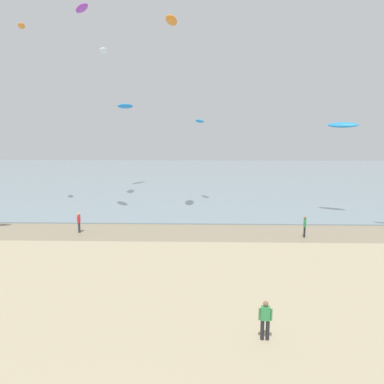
{
  "coord_description": "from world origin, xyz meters",
  "views": [
    {
      "loc": [
        3.05,
        -7.46,
        8.74
      ],
      "look_at": [
        2.52,
        12.02,
        5.49
      ],
      "focal_mm": 35.79,
      "sensor_mm": 36.0,
      "label": 1
    }
  ],
  "objects_px": {
    "person_nearest_camera": "(305,226)",
    "kite_aloft_1": "(104,51)",
    "kite_aloft_7": "(343,125)",
    "kite_aloft_3": "(82,8)",
    "kite_aloft_6": "(171,20)",
    "person_mid_beach": "(79,222)",
    "person_by_waterline": "(265,319)",
    "kite_aloft_5": "(22,26)",
    "kite_aloft_0": "(125,106)",
    "kite_aloft_9": "(200,121)"
  },
  "relations": [
    {
      "from": "kite_aloft_6",
      "to": "person_mid_beach",
      "type": "bearing_deg",
      "value": 126.41
    },
    {
      "from": "kite_aloft_7",
      "to": "kite_aloft_9",
      "type": "height_order",
      "value": "kite_aloft_9"
    },
    {
      "from": "kite_aloft_3",
      "to": "kite_aloft_0",
      "type": "bearing_deg",
      "value": -29.0
    },
    {
      "from": "kite_aloft_3",
      "to": "kite_aloft_7",
      "type": "height_order",
      "value": "kite_aloft_3"
    },
    {
      "from": "kite_aloft_0",
      "to": "kite_aloft_9",
      "type": "bearing_deg",
      "value": -110.96
    },
    {
      "from": "person_nearest_camera",
      "to": "kite_aloft_9",
      "type": "xyz_separation_m",
      "value": [
        -8.65,
        13.99,
        8.64
      ]
    },
    {
      "from": "kite_aloft_0",
      "to": "kite_aloft_5",
      "type": "bearing_deg",
      "value": -179.11
    },
    {
      "from": "kite_aloft_7",
      "to": "person_mid_beach",
      "type": "bearing_deg",
      "value": 41.91
    },
    {
      "from": "person_nearest_camera",
      "to": "kite_aloft_0",
      "type": "height_order",
      "value": "kite_aloft_0"
    },
    {
      "from": "kite_aloft_0",
      "to": "kite_aloft_3",
      "type": "relative_size",
      "value": 1.22
    },
    {
      "from": "person_nearest_camera",
      "to": "person_mid_beach",
      "type": "height_order",
      "value": "same"
    },
    {
      "from": "kite_aloft_5",
      "to": "kite_aloft_6",
      "type": "relative_size",
      "value": 0.66
    },
    {
      "from": "person_mid_beach",
      "to": "kite_aloft_0",
      "type": "xyz_separation_m",
      "value": [
        -0.66,
        24.63,
        10.97
      ]
    },
    {
      "from": "kite_aloft_7",
      "to": "person_nearest_camera",
      "type": "bearing_deg",
      "value": 81.74
    },
    {
      "from": "person_mid_beach",
      "to": "kite_aloft_9",
      "type": "relative_size",
      "value": 0.78
    },
    {
      "from": "kite_aloft_5",
      "to": "kite_aloft_0",
      "type": "bearing_deg",
      "value": 131.56
    },
    {
      "from": "person_mid_beach",
      "to": "kite_aloft_3",
      "type": "bearing_deg",
      "value": 93.94
    },
    {
      "from": "kite_aloft_3",
      "to": "kite_aloft_6",
      "type": "height_order",
      "value": "kite_aloft_3"
    },
    {
      "from": "kite_aloft_0",
      "to": "kite_aloft_7",
      "type": "xyz_separation_m",
      "value": [
        24.56,
        -18.32,
        -2.82
      ]
    },
    {
      "from": "person_by_waterline",
      "to": "kite_aloft_6",
      "type": "height_order",
      "value": "kite_aloft_6"
    },
    {
      "from": "person_nearest_camera",
      "to": "kite_aloft_0",
      "type": "relative_size",
      "value": 0.5
    },
    {
      "from": "kite_aloft_5",
      "to": "kite_aloft_9",
      "type": "relative_size",
      "value": 0.96
    },
    {
      "from": "kite_aloft_6",
      "to": "kite_aloft_5",
      "type": "bearing_deg",
      "value": 76.91
    },
    {
      "from": "person_by_waterline",
      "to": "kite_aloft_1",
      "type": "distance_m",
      "value": 37.2
    },
    {
      "from": "person_by_waterline",
      "to": "kite_aloft_9",
      "type": "distance_m",
      "value": 30.84
    },
    {
      "from": "kite_aloft_5",
      "to": "kite_aloft_6",
      "type": "bearing_deg",
      "value": 53.76
    },
    {
      "from": "person_nearest_camera",
      "to": "kite_aloft_5",
      "type": "xyz_separation_m",
      "value": [
        -26.69,
        10.1,
        18.05
      ]
    },
    {
      "from": "kite_aloft_0",
      "to": "kite_aloft_7",
      "type": "bearing_deg",
      "value": -100.66
    },
    {
      "from": "kite_aloft_3",
      "to": "kite_aloft_6",
      "type": "distance_m",
      "value": 7.99
    },
    {
      "from": "kite_aloft_5",
      "to": "person_nearest_camera",
      "type": "bearing_deg",
      "value": 46.0
    },
    {
      "from": "person_mid_beach",
      "to": "kite_aloft_5",
      "type": "relative_size",
      "value": 0.82
    },
    {
      "from": "kite_aloft_7",
      "to": "kite_aloft_9",
      "type": "distance_m",
      "value": 15.36
    },
    {
      "from": "kite_aloft_6",
      "to": "person_by_waterline",
      "type": "bearing_deg",
      "value": -166.05
    },
    {
      "from": "kite_aloft_6",
      "to": "kite_aloft_3",
      "type": "bearing_deg",
      "value": 97.4
    },
    {
      "from": "kite_aloft_0",
      "to": "kite_aloft_5",
      "type": "relative_size",
      "value": 1.63
    },
    {
      "from": "kite_aloft_6",
      "to": "kite_aloft_1",
      "type": "bearing_deg",
      "value": 45.06
    },
    {
      "from": "kite_aloft_1",
      "to": "person_by_waterline",
      "type": "bearing_deg",
      "value": 18.13
    },
    {
      "from": "person_nearest_camera",
      "to": "kite_aloft_6",
      "type": "distance_m",
      "value": 21.8
    },
    {
      "from": "person_mid_beach",
      "to": "person_by_waterline",
      "type": "relative_size",
      "value": 1.0
    },
    {
      "from": "person_nearest_camera",
      "to": "kite_aloft_5",
      "type": "height_order",
      "value": "kite_aloft_5"
    },
    {
      "from": "person_mid_beach",
      "to": "kite_aloft_1",
      "type": "relative_size",
      "value": 0.57
    },
    {
      "from": "kite_aloft_5",
      "to": "kite_aloft_6",
      "type": "xyz_separation_m",
      "value": [
        15.49,
        -3.57,
        -0.53
      ]
    },
    {
      "from": "kite_aloft_0",
      "to": "kite_aloft_1",
      "type": "distance_m",
      "value": 12.04
    },
    {
      "from": "person_mid_beach",
      "to": "kite_aloft_5",
      "type": "distance_m",
      "value": 21.74
    },
    {
      "from": "kite_aloft_7",
      "to": "kite_aloft_3",
      "type": "bearing_deg",
      "value": 31.24
    },
    {
      "from": "person_mid_beach",
      "to": "kite_aloft_6",
      "type": "bearing_deg",
      "value": 36.53
    },
    {
      "from": "person_nearest_camera",
      "to": "kite_aloft_1",
      "type": "distance_m",
      "value": 29.58
    },
    {
      "from": "kite_aloft_7",
      "to": "kite_aloft_9",
      "type": "bearing_deg",
      "value": 1.0
    },
    {
      "from": "kite_aloft_1",
      "to": "kite_aloft_5",
      "type": "bearing_deg",
      "value": -62.77
    },
    {
      "from": "kite_aloft_1",
      "to": "kite_aloft_6",
      "type": "bearing_deg",
      "value": 38.7
    }
  ]
}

